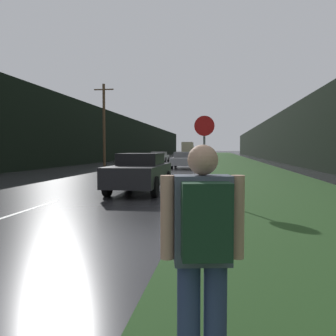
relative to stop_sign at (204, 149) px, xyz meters
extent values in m
cube|color=#26471E|center=(2.63, 29.13, -1.62)|extent=(6.00, 240.00, 0.02)
cube|color=silver|center=(-4.54, -2.53, -1.63)|extent=(0.12, 3.00, 0.01)
cube|color=silver|center=(-4.54, 4.47, -1.63)|extent=(0.12, 3.00, 0.01)
cube|color=silver|center=(-4.54, 11.47, -1.63)|extent=(0.12, 3.00, 0.01)
cube|color=silver|center=(-4.54, 18.47, -1.63)|extent=(0.12, 3.00, 0.01)
cube|color=silver|center=(-4.54, 25.47, -1.63)|extent=(0.12, 3.00, 0.01)
cube|color=black|center=(-14.71, 39.13, 1.70)|extent=(2.00, 140.00, 6.65)
cube|color=black|center=(8.63, 39.13, 1.36)|extent=(2.00, 140.00, 5.99)
cylinder|color=#4C3823|center=(-9.83, 19.77, 2.11)|extent=(0.24, 0.24, 7.48)
cube|color=#4C3823|center=(-9.83, 19.77, 5.35)|extent=(1.80, 0.10, 0.10)
cylinder|color=slate|center=(0.00, 0.00, -0.61)|extent=(0.07, 0.07, 2.03)
cylinder|color=#B71414|center=(0.00, 0.00, 0.73)|extent=(0.65, 0.02, 0.65)
cylinder|color=navy|center=(0.25, -9.09, -1.21)|extent=(0.16, 0.16, 0.83)
cylinder|color=navy|center=(0.43, -9.06, -1.21)|extent=(0.16, 0.16, 0.83)
cube|color=#4C5666|center=(0.34, -9.07, -0.49)|extent=(0.41, 0.28, 0.60)
sphere|color=tan|center=(0.34, -9.07, -0.09)|extent=(0.21, 0.21, 0.21)
cylinder|color=tan|center=(0.10, -9.11, -0.48)|extent=(0.09, 0.09, 0.57)
cylinder|color=tan|center=(0.58, -9.03, -0.48)|extent=(0.09, 0.09, 0.57)
cube|color=#193823|center=(0.37, -9.27, -0.46)|extent=(0.33, 0.23, 0.48)
cube|color=black|center=(-2.45, 1.54, -0.96)|extent=(1.72, 4.63, 0.70)
cube|color=black|center=(-2.45, 1.77, -0.39)|extent=(1.47, 2.08, 0.43)
cylinder|color=black|center=(-1.63, 0.11, -1.27)|extent=(0.20, 0.71, 0.71)
cylinder|color=black|center=(-3.27, 0.11, -1.27)|extent=(0.20, 0.71, 0.71)
cylinder|color=black|center=(-1.63, 2.98, -1.27)|extent=(0.20, 0.71, 0.71)
cylinder|color=black|center=(-3.27, 2.98, -1.27)|extent=(0.20, 0.71, 0.71)
cube|color=#9E9EA3|center=(-2.45, 18.27, -1.04)|extent=(1.72, 4.31, 0.62)
cube|color=#5E5E61|center=(-2.45, 18.49, -0.50)|extent=(1.46, 1.94, 0.46)
cylinder|color=black|center=(-1.64, 16.93, -1.32)|extent=(0.20, 0.62, 0.62)
cylinder|color=black|center=(-3.27, 16.93, -1.32)|extent=(0.20, 0.62, 0.62)
cylinder|color=black|center=(-1.64, 19.61, -1.32)|extent=(0.20, 0.62, 0.62)
cylinder|color=black|center=(-3.27, 19.61, -1.32)|extent=(0.20, 0.62, 0.62)
cube|color=#BCBCBC|center=(-6.63, 31.05, -1.05)|extent=(1.93, 4.12, 0.58)
cube|color=slate|center=(-6.63, 30.84, -0.56)|extent=(1.64, 1.85, 0.41)
cylinder|color=black|center=(-7.54, 32.33, -1.31)|extent=(0.20, 0.64, 0.64)
cylinder|color=black|center=(-5.71, 32.33, -1.31)|extent=(0.20, 0.64, 0.64)
cylinder|color=black|center=(-7.54, 29.77, -1.31)|extent=(0.20, 0.64, 0.64)
cylinder|color=black|center=(-5.71, 29.77, -1.31)|extent=(0.20, 0.64, 0.64)
cube|color=#6E684F|center=(-6.63, 75.10, -0.17)|extent=(2.24, 2.28, 2.11)
cube|color=tan|center=(-6.63, 71.36, 0.19)|extent=(2.36, 5.20, 2.82)
cylinder|color=black|center=(-7.75, 74.87, -1.18)|extent=(0.28, 0.90, 0.90)
cylinder|color=black|center=(-5.50, 74.87, -1.18)|extent=(0.28, 0.90, 0.90)
cylinder|color=black|center=(-7.75, 70.06, -1.18)|extent=(0.28, 0.90, 0.90)
cylinder|color=black|center=(-5.50, 70.06, -1.18)|extent=(0.28, 0.90, 0.90)
camera|label=1|loc=(0.44, -11.47, -0.02)|focal=38.00mm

